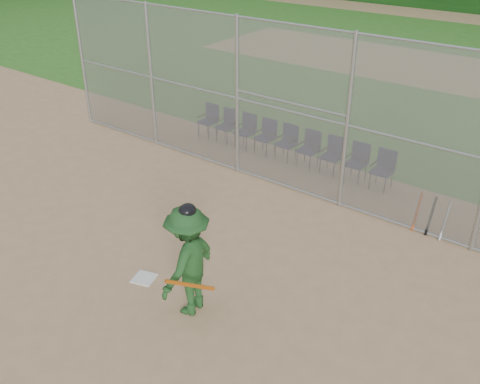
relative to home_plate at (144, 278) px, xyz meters
The scene contains 16 objects.
ground 0.66m from the home_plate, 27.16° to the right, with size 100.00×100.00×0.00m, color tan.
grass_strip 17.71m from the home_plate, 88.11° to the left, with size 100.00×100.00×0.00m, color #2E691F.
dirt_patch_far 17.71m from the home_plate, 88.11° to the left, with size 24.00×24.00×0.00m, color tan.
backstop_fence 5.17m from the home_plate, 82.93° to the left, with size 16.09×0.09×4.00m.
home_plate is the anchor object (origin of this frame).
batter_at_plate 1.62m from the home_plate, ahead, with size 1.09×1.45×2.10m.
spare_bats 6.06m from the home_plate, 52.86° to the left, with size 0.66×0.38×0.83m.
chair_0 7.11m from the home_plate, 120.73° to the left, with size 0.54×0.52×0.96m, color #0F1238, non-canonical shape.
chair_1 6.78m from the home_plate, 115.64° to the left, with size 0.54×0.52×0.96m, color #0F1238, non-canonical shape.
chair_2 6.51m from the home_plate, 110.07° to the left, with size 0.54×0.52×0.96m, color #0F1238, non-canonical shape.
chair_3 6.31m from the home_plate, 104.08° to the left, with size 0.54×0.52×0.96m, color #0F1238, non-canonical shape.
chair_4 6.18m from the home_plate, 97.77° to the left, with size 0.54×0.52×0.96m, color #0F1238, non-canonical shape.
chair_5 6.12m from the home_plate, 91.25° to the left, with size 0.54×0.52×0.96m, color #0F1238, non-canonical shape.
chair_6 6.15m from the home_plate, 84.71° to the left, with size 0.54×0.52×0.96m, color #0F1238, non-canonical shape.
chair_7 6.25m from the home_plate, 78.30° to the left, with size 0.54×0.52×0.96m, color #0F1238, non-canonical shape.
chair_8 6.43m from the home_plate, 72.17° to the left, with size 0.54×0.52×0.96m, color #0F1238, non-canonical shape.
Camera 1 is at (5.75, -5.01, 6.19)m, focal length 40.00 mm.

